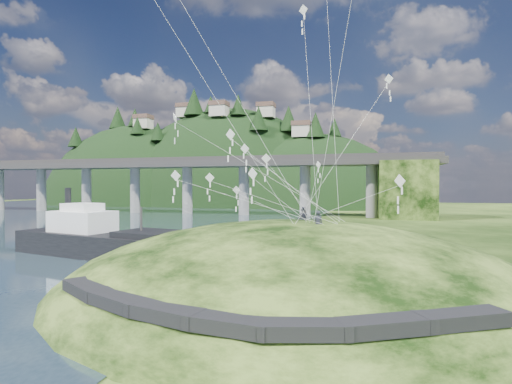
# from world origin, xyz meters

# --- Properties ---
(ground) EXTENTS (320.00, 320.00, 0.00)m
(ground) POSITION_xyz_m (0.00, 0.00, 0.00)
(ground) COLOR black
(ground) RESTS_ON ground
(grass_hill) EXTENTS (36.00, 32.00, 13.00)m
(grass_hill) POSITION_xyz_m (8.00, 2.00, -1.50)
(grass_hill) COLOR black
(grass_hill) RESTS_ON ground
(footpath) EXTENTS (22.29, 5.84, 0.83)m
(footpath) POSITION_xyz_m (7.46, -9.74, 2.08)
(footpath) COLOR black
(footpath) RESTS_ON ground
(bridge) EXTENTS (160.00, 11.00, 15.00)m
(bridge) POSITION_xyz_m (-26.46, 70.07, 9.70)
(bridge) COLOR #2D2B2B
(bridge) RESTS_ON ground
(far_ridge) EXTENTS (153.00, 70.00, 94.50)m
(far_ridge) POSITION_xyz_m (-43.58, 122.17, -7.44)
(far_ridge) COLOR black
(far_ridge) RESTS_ON ground
(work_barge) EXTENTS (21.55, 9.92, 7.29)m
(work_barge) POSITION_xyz_m (-14.72, 10.51, 1.83)
(work_barge) COLOR black
(work_barge) RESTS_ON ground
(wooden_dock) EXTENTS (12.14, 3.07, 0.86)m
(wooden_dock) POSITION_xyz_m (-2.58, 7.19, 0.38)
(wooden_dock) COLOR #372016
(wooden_dock) RESTS_ON ground
(kite_flyers) EXTENTS (2.42, 4.47, 1.94)m
(kite_flyers) POSITION_xyz_m (8.56, 3.83, 5.86)
(kite_flyers) COLOR #252631
(kite_flyers) RESTS_ON ground
(kite_swarm) EXTENTS (17.77, 16.27, 21.85)m
(kite_swarm) POSITION_xyz_m (5.58, 3.55, 14.06)
(kite_swarm) COLOR silver
(kite_swarm) RESTS_ON ground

